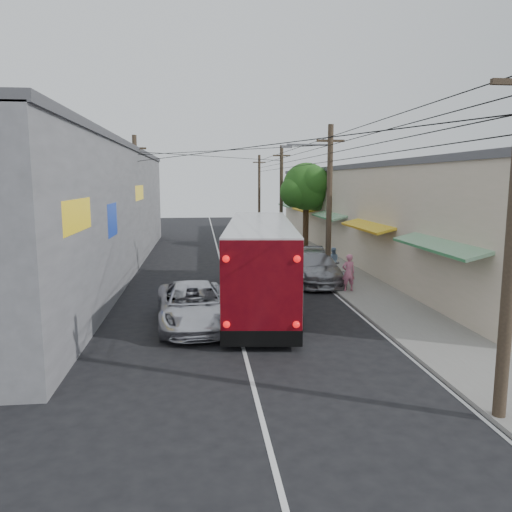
{
  "coord_description": "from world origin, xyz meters",
  "views": [
    {
      "loc": [
        -1.29,
        -11.7,
        5.26
      ],
      "look_at": [
        1.08,
        9.47,
        2.02
      ],
      "focal_mm": 35.0,
      "sensor_mm": 36.0,
      "label": 1
    }
  ],
  "objects_px": {
    "parked_car_far": "(265,232)",
    "parked_suv": "(315,267)",
    "pedestrian_near": "(348,272)",
    "pedestrian_far": "(333,260)",
    "parked_car_mid": "(278,246)",
    "jeepney": "(194,305)",
    "coach_bus": "(260,262)"
  },
  "relations": [
    {
      "from": "pedestrian_near",
      "to": "parked_car_mid",
      "type": "bearing_deg",
      "value": -88.86
    },
    {
      "from": "coach_bus",
      "to": "pedestrian_near",
      "type": "relative_size",
      "value": 7.2
    },
    {
      "from": "parked_car_far",
      "to": "parked_suv",
      "type": "bearing_deg",
      "value": -91.72
    },
    {
      "from": "parked_car_mid",
      "to": "pedestrian_far",
      "type": "bearing_deg",
      "value": -69.08
    },
    {
      "from": "jeepney",
      "to": "coach_bus",
      "type": "bearing_deg",
      "value": 42.04
    },
    {
      "from": "parked_suv",
      "to": "pedestrian_near",
      "type": "height_order",
      "value": "pedestrian_near"
    },
    {
      "from": "pedestrian_far",
      "to": "pedestrian_near",
      "type": "bearing_deg",
      "value": 99.68
    },
    {
      "from": "jeepney",
      "to": "pedestrian_near",
      "type": "bearing_deg",
      "value": 27.47
    },
    {
      "from": "parked_car_far",
      "to": "pedestrian_near",
      "type": "bearing_deg",
      "value": -89.23
    },
    {
      "from": "parked_suv",
      "to": "parked_car_mid",
      "type": "distance_m",
      "value": 9.82
    },
    {
      "from": "coach_bus",
      "to": "parked_car_far",
      "type": "bearing_deg",
      "value": 88.4
    },
    {
      "from": "coach_bus",
      "to": "parked_suv",
      "type": "bearing_deg",
      "value": 57.12
    },
    {
      "from": "parked_car_mid",
      "to": "pedestrian_far",
      "type": "distance_m",
      "value": 8.11
    },
    {
      "from": "jeepney",
      "to": "parked_car_far",
      "type": "height_order",
      "value": "jeepney"
    },
    {
      "from": "jeepney",
      "to": "parked_car_mid",
      "type": "distance_m",
      "value": 17.9
    },
    {
      "from": "parked_car_mid",
      "to": "parked_car_far",
      "type": "xyz_separation_m",
      "value": [
        0.39,
        10.09,
        -0.01
      ]
    },
    {
      "from": "pedestrian_near",
      "to": "pedestrian_far",
      "type": "height_order",
      "value": "pedestrian_near"
    },
    {
      "from": "jeepney",
      "to": "parked_car_mid",
      "type": "height_order",
      "value": "jeepney"
    },
    {
      "from": "parked_car_mid",
      "to": "pedestrian_near",
      "type": "bearing_deg",
      "value": -75.88
    },
    {
      "from": "jeepney",
      "to": "parked_car_mid",
      "type": "bearing_deg",
      "value": 66.3
    },
    {
      "from": "pedestrian_near",
      "to": "pedestrian_far",
      "type": "relative_size",
      "value": 1.2
    },
    {
      "from": "jeepney",
      "to": "pedestrian_far",
      "type": "bearing_deg",
      "value": 45.02
    },
    {
      "from": "coach_bus",
      "to": "pedestrian_near",
      "type": "height_order",
      "value": "coach_bus"
    },
    {
      "from": "pedestrian_near",
      "to": "pedestrian_far",
      "type": "xyz_separation_m",
      "value": [
        0.47,
        4.52,
        -0.15
      ]
    },
    {
      "from": "parked_car_far",
      "to": "coach_bus",
      "type": "bearing_deg",
      "value": -99.75
    },
    {
      "from": "parked_suv",
      "to": "pedestrian_far",
      "type": "height_order",
      "value": "parked_suv"
    },
    {
      "from": "parked_suv",
      "to": "parked_car_far",
      "type": "bearing_deg",
      "value": 91.75
    },
    {
      "from": "parked_car_mid",
      "to": "parked_suv",
      "type": "bearing_deg",
      "value": -79.89
    },
    {
      "from": "jeepney",
      "to": "pedestrian_near",
      "type": "distance_m",
      "value": 8.48
    },
    {
      "from": "coach_bus",
      "to": "pedestrian_far",
      "type": "bearing_deg",
      "value": 57.83
    },
    {
      "from": "pedestrian_near",
      "to": "pedestrian_far",
      "type": "bearing_deg",
      "value": -101.06
    },
    {
      "from": "parked_car_far",
      "to": "pedestrian_near",
      "type": "relative_size",
      "value": 2.23
    }
  ]
}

